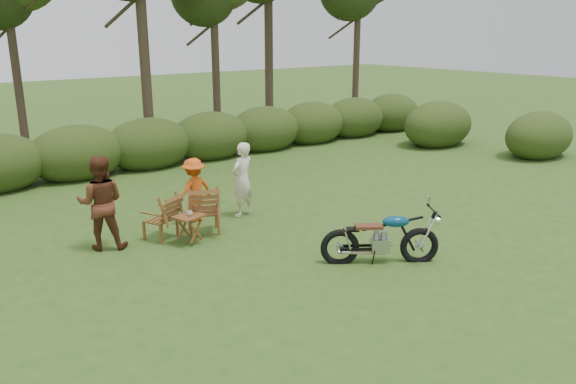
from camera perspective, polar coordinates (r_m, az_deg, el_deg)
ground at (r=9.33m, az=9.66°, el=-7.79°), size 80.00×80.00×0.00m
tree_line at (r=16.90m, az=-14.20°, el=15.91°), size 22.52×11.62×8.14m
motorcycle at (r=9.62m, az=9.22°, el=-7.02°), size 1.95×1.65×1.07m
lawn_chair_right at (r=10.95m, az=-8.52°, el=-4.06°), size 0.86×0.86×0.95m
lawn_chair_left at (r=10.81m, az=-12.73°, el=-4.55°), size 0.78×0.78×0.86m
side_table at (r=10.35m, az=-9.96°, el=-3.75°), size 0.62×0.56×0.54m
cup at (r=10.22m, az=-9.96°, el=-2.15°), size 0.14×0.14×0.09m
adult_a at (r=11.83m, az=-4.57°, el=-2.37°), size 0.65×0.52×1.56m
adult_b at (r=10.60m, az=-18.08°, el=-5.39°), size 1.02×0.95×1.68m
child at (r=11.61m, az=-9.37°, el=-2.90°), size 0.90×0.59×1.31m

